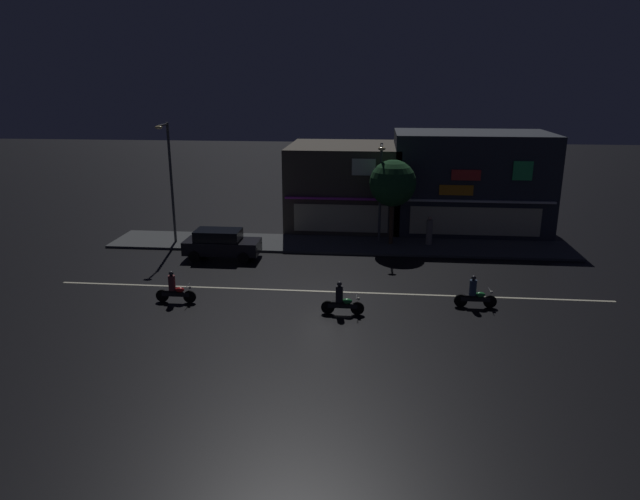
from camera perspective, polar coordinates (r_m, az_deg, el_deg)
ground_plane at (r=28.06m, az=0.73°, el=-4.15°), size 140.00×140.00×0.00m
lane_divider_stripe at (r=28.05m, az=0.73°, el=-4.14°), size 26.96×0.16×0.01m
sidewalk_far at (r=35.72m, az=1.84°, el=0.54°), size 28.38×3.85×0.14m
storefront_left_block at (r=40.36m, az=14.61°, el=6.56°), size 10.18×6.38×6.58m
storefront_center_block at (r=40.67m, az=2.42°, el=6.45°), size 7.60×7.74×5.61m
streetlamp_west at (r=36.21m, az=-14.68°, el=7.33°), size 0.44×1.64×7.33m
streetlamp_mid at (r=35.22m, az=6.02°, el=6.49°), size 0.44×1.64×6.13m
pedestrian_on_sidewalk at (r=35.99m, az=10.77°, el=1.82°), size 0.38×0.38×1.76m
street_tree at (r=35.12m, az=7.22°, el=6.56°), size 2.82×2.82×5.19m
parked_car_near_kerb at (r=33.53m, az=-9.76°, el=0.65°), size 4.30×1.98×1.67m
motorcycle_lead at (r=27.37m, az=-14.23°, el=-3.80°), size 1.90×0.60×1.52m
motorcycle_following at (r=25.23m, az=2.14°, el=-5.04°), size 1.90×0.60×1.52m
motorcycle_opposite_lane at (r=26.88m, az=15.07°, el=-4.25°), size 1.90×0.60×1.52m
traffic_cone at (r=34.18m, az=-7.67°, el=0.01°), size 0.36×0.36×0.55m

